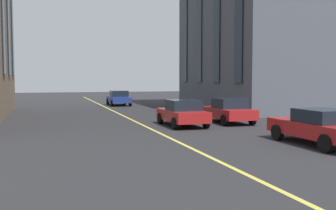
# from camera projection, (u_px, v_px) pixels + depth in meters

# --- Properties ---
(lane_centre_line) EXTENTS (80.00, 0.16, 0.01)m
(lane_centre_line) POSITION_uv_depth(u_px,v_px,m) (171.00, 138.00, 16.36)
(lane_centre_line) COLOR #D8C64C
(lane_centre_line) RESTS_ON ground_plane
(car_red_far) EXTENTS (3.90, 1.89, 1.40)m
(car_red_far) POSITION_uv_depth(u_px,v_px,m) (182.00, 113.00, 20.65)
(car_red_far) COLOR #B21E1E
(car_red_far) RESTS_ON ground_plane
(car_blue_parked_a) EXTENTS (3.90, 1.89, 1.40)m
(car_blue_parked_a) POSITION_uv_depth(u_px,v_px,m) (119.00, 98.00, 36.80)
(car_blue_parked_a) COLOR navy
(car_blue_parked_a) RESTS_ON ground_plane
(car_red_near) EXTENTS (3.90, 1.89, 1.40)m
(car_red_near) POSITION_uv_depth(u_px,v_px,m) (228.00, 111.00, 22.11)
(car_red_near) COLOR #B21E1E
(car_red_near) RESTS_ON ground_plane
(car_red_trailing) EXTENTS (4.40, 1.95, 1.37)m
(car_red_trailing) POSITION_uv_depth(u_px,v_px,m) (320.00, 126.00, 14.70)
(car_red_trailing) COLOR #B21E1E
(car_red_trailing) RESTS_ON ground_plane
(building_right_near) EXTENTS (14.17, 10.06, 15.93)m
(building_right_near) POSITION_uv_depth(u_px,v_px,m) (263.00, 13.00, 32.49)
(building_right_near) COLOR #565B66
(building_right_near) RESTS_ON ground_plane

